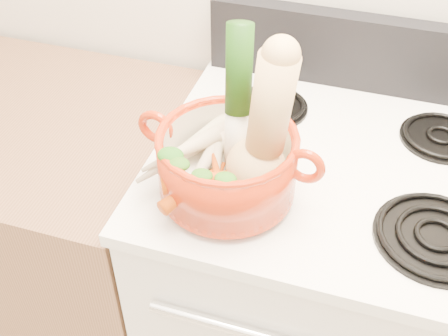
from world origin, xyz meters
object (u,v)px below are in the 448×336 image
(squash, at_px, (269,128))
(leek, at_px, (237,101))
(stove_body, at_px, (317,301))
(dutch_oven, at_px, (227,164))

(squash, distance_m, leek, 0.09)
(stove_body, relative_size, squash, 3.20)
(squash, xyz_separation_m, leek, (-0.07, 0.05, 0.01))
(dutch_oven, bearing_deg, squash, -0.44)
(stove_body, distance_m, squash, 0.71)
(stove_body, bearing_deg, dutch_oven, -140.29)
(stove_body, relative_size, leek, 3.02)
(dutch_oven, bearing_deg, leek, 88.33)
(leek, bearing_deg, dutch_oven, -108.52)
(stove_body, height_order, leek, leek)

